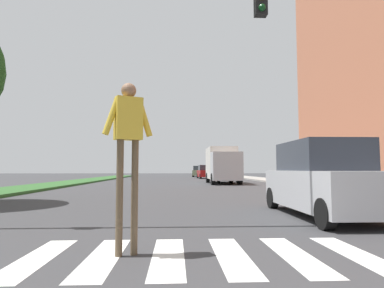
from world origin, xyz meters
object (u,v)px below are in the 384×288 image
Objects in this scene: pedestrian_performer at (128,139)px; sedan_far_horizon at (198,172)px; sedan_midblock at (225,174)px; suv_crossing at (324,180)px; truck_box_delivery at (222,164)px; sedan_distant at (205,172)px.

pedestrian_performer is 0.58× the size of sedan_far_horizon.
sedan_midblock is 23.15m from sedan_far_horizon.
pedestrian_performer is 0.55× the size of sedan_midblock.
sedan_far_horizon is at bearing 90.37° from suv_crossing.
suv_crossing is at bearing -89.63° from sedan_far_horizon.
suv_crossing is 1.02× the size of sedan_midblock.
truck_box_delivery is at bearing -89.27° from sedan_far_horizon.
pedestrian_performer is 0.57× the size of sedan_distant.
sedan_midblock is 2.16m from truck_box_delivery.
sedan_distant reaches higher than sedan_far_horizon.
suv_crossing reaches higher than sedan_midblock.
suv_crossing is 19.17m from truck_box_delivery.
sedan_distant is (4.53, 38.29, -0.85)m from pedestrian_performer.
suv_crossing reaches higher than sedan_far_horizon.
pedestrian_performer reaches higher than sedan_distant.
truck_box_delivery is (0.11, -15.45, 0.82)m from sedan_distant.
sedan_distant is at bearing -88.73° from sedan_far_horizon.
sedan_distant is 0.71× the size of truck_box_delivery.
sedan_midblock is at bearing 78.33° from pedestrian_performer.
pedestrian_performer reaches higher than sedan_far_horizon.
sedan_midblock is 1.03× the size of sedan_distant.
sedan_distant is (-0.58, 13.52, 0.04)m from sedan_midblock.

